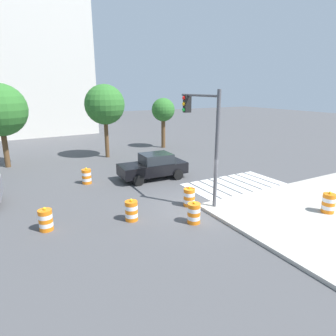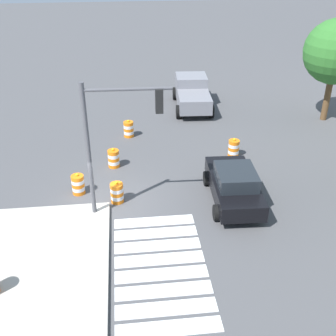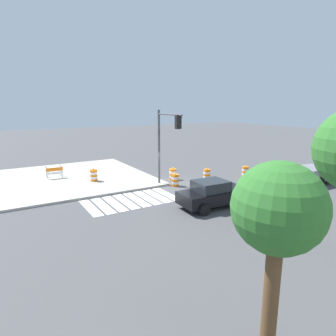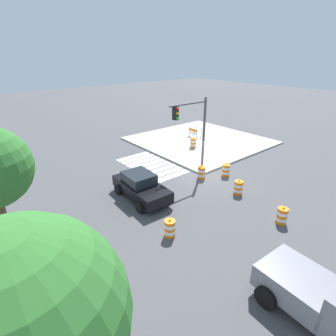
% 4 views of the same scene
% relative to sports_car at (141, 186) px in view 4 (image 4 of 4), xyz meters
% --- Properties ---
extents(ground_plane, '(120.00, 120.00, 0.00)m').
position_rel_sports_car_xyz_m(ground_plane, '(-0.25, -5.33, -0.81)').
color(ground_plane, '#474749').
extents(sidewalk_corner, '(12.00, 12.00, 0.15)m').
position_rel_sports_car_xyz_m(sidewalk_corner, '(5.75, -11.33, -0.74)').
color(sidewalk_corner, '#ADA89E').
rests_on(sidewalk_corner, ground).
extents(crosswalk_stripes, '(5.85, 3.20, 0.02)m').
position_rel_sports_car_xyz_m(crosswalk_stripes, '(3.75, -3.53, -0.80)').
color(crosswalk_stripes, silver).
rests_on(crosswalk_stripes, ground).
extents(sports_car, '(4.37, 2.28, 1.63)m').
position_rel_sports_car_xyz_m(sports_car, '(0.00, 0.00, 0.00)').
color(sports_car, black).
rests_on(sports_car, ground).
extents(traffic_barrel_near_corner, '(0.56, 0.56, 1.02)m').
position_rel_sports_car_xyz_m(traffic_barrel_near_corner, '(-3.63, -5.13, -0.36)').
color(traffic_barrel_near_corner, orange).
rests_on(traffic_barrel_near_corner, ground).
extents(traffic_barrel_crosswalk_end, '(0.56, 0.56, 1.02)m').
position_rel_sports_car_xyz_m(traffic_barrel_crosswalk_end, '(-0.49, -4.99, -0.36)').
color(traffic_barrel_crosswalk_end, orange).
rests_on(traffic_barrel_crosswalk_end, ground).
extents(traffic_barrel_median_near, '(0.56, 0.56, 1.02)m').
position_rel_sports_car_xyz_m(traffic_barrel_median_near, '(-4.07, 1.04, -0.36)').
color(traffic_barrel_median_near, orange).
rests_on(traffic_barrel_median_near, ground).
extents(traffic_barrel_median_far, '(0.56, 0.56, 1.02)m').
position_rel_sports_car_xyz_m(traffic_barrel_median_far, '(-1.36, -6.70, -0.36)').
color(traffic_barrel_median_far, orange).
rests_on(traffic_barrel_median_far, ground).
extents(traffic_barrel_far_curb, '(0.56, 0.56, 1.02)m').
position_rel_sports_car_xyz_m(traffic_barrel_far_curb, '(-7.08, -4.29, -0.36)').
color(traffic_barrel_far_curb, orange).
rests_on(traffic_barrel_far_curb, ground).
extents(traffic_barrel_on_sidewalk, '(0.56, 0.56, 1.02)m').
position_rel_sports_car_xyz_m(traffic_barrel_on_sidewalk, '(4.46, -9.05, -0.21)').
color(traffic_barrel_on_sidewalk, orange).
rests_on(traffic_barrel_on_sidewalk, sidewalk_corner).
extents(construction_barricade, '(1.30, 0.82, 1.00)m').
position_rel_sports_car_xyz_m(construction_barricade, '(6.92, -11.62, -0.09)').
color(construction_barricade, silver).
rests_on(construction_barricade, sidewalk_corner).
extents(traffic_light_pole, '(0.47, 3.29, 5.50)m').
position_rel_sports_car_xyz_m(traffic_light_pole, '(0.38, -4.79, 3.10)').
color(traffic_light_pole, '#4C4C51').
rests_on(traffic_light_pole, sidewalk_corner).
extents(street_tree_streetside_far, '(3.74, 3.74, 6.07)m').
position_rel_sports_car_xyz_m(street_tree_streetside_far, '(-8.23, 7.85, 3.36)').
color(street_tree_streetside_far, brown).
rests_on(street_tree_streetside_far, ground).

